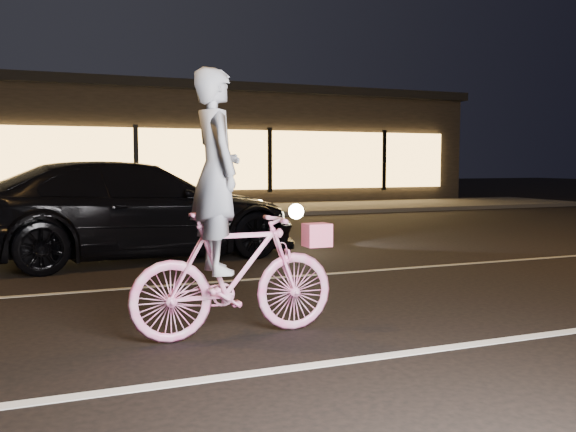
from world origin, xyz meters
name	(u,v)px	position (x,y,z in m)	size (l,w,h in m)	color
ground	(370,308)	(0.00, 0.00, 0.00)	(90.00, 90.00, 0.00)	black
lane_stripe_near	(462,346)	(0.00, -1.50, 0.00)	(60.00, 0.12, 0.01)	silver
lane_stripe_far	(295,276)	(0.00, 2.00, 0.00)	(60.00, 0.10, 0.01)	gray
sidewalk	(147,213)	(0.00, 13.00, 0.06)	(30.00, 4.00, 0.12)	#383533
storefront	(118,145)	(0.00, 18.97, 2.15)	(25.40, 8.42, 4.20)	black
cyclist	(230,244)	(-1.67, -0.51, 0.81)	(1.81, 0.62, 2.28)	#FF319E
sedan	(134,210)	(-1.71, 4.40, 0.76)	(5.46, 2.73, 1.52)	black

